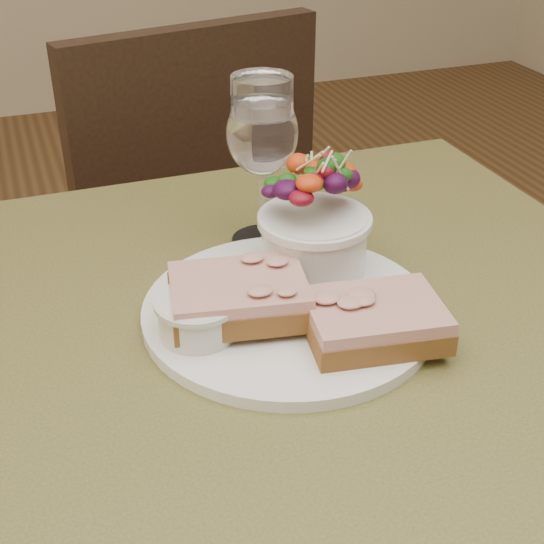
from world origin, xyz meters
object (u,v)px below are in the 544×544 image
object	(u,v)px
sandwich_front	(374,320)
salad_bowl	(315,217)
ramekin	(197,315)
sandwich_back	(239,296)
chair_far	(169,314)
wine_glass	(262,138)
cafe_table	(286,426)
dinner_plate	(288,311)

from	to	relation	value
sandwich_front	salad_bowl	distance (m)	0.13
sandwich_front	ramekin	world-z (taller)	ramekin
sandwich_back	chair_far	bearing A→B (deg)	94.36
sandwich_front	wine_glass	world-z (taller)	wine_glass
ramekin	salad_bowl	bearing A→B (deg)	26.47
cafe_table	salad_bowl	xyz separation A→B (m)	(0.07, 0.10, 0.17)
dinner_plate	sandwich_front	size ratio (longest dim) A/B	2.11
sandwich_front	dinner_plate	bearing A→B (deg)	135.85
ramekin	sandwich_back	bearing A→B (deg)	12.25
sandwich_back	ramekin	bearing A→B (deg)	-157.78
cafe_table	sandwich_back	bearing A→B (deg)	135.07
sandwich_front	salad_bowl	world-z (taller)	salad_bowl
sandwich_front	ramekin	xyz separation A→B (m)	(-0.15, 0.06, 0.00)
ramekin	wine_glass	size ratio (longest dim) A/B	0.40
cafe_table	sandwich_front	distance (m)	0.15
dinner_plate	sandwich_back	world-z (taller)	sandwich_back
sandwich_back	salad_bowl	world-z (taller)	salad_bowl
cafe_table	salad_bowl	bearing A→B (deg)	55.73
ramekin	dinner_plate	bearing A→B (deg)	8.77
ramekin	wine_glass	xyz separation A→B (m)	(0.12, 0.16, 0.09)
dinner_plate	sandwich_back	distance (m)	0.06
chair_far	dinner_plate	distance (m)	0.85
cafe_table	chair_far	bearing A→B (deg)	87.26
wine_glass	dinner_plate	bearing A→B (deg)	-100.16
chair_far	dinner_plate	bearing A→B (deg)	76.17
wine_glass	sandwich_back	bearing A→B (deg)	-116.65
wine_glass	chair_far	bearing A→B (deg)	90.68
dinner_plate	wine_glass	bearing A→B (deg)	79.84
cafe_table	ramekin	size ratio (longest dim) A/B	11.39
chair_far	salad_bowl	distance (m)	0.84
sandwich_back	salad_bowl	xyz separation A→B (m)	(0.10, 0.06, 0.03)
sandwich_front	sandwich_back	distance (m)	0.12
chair_far	sandwich_front	bearing A→B (deg)	80.28
chair_far	sandwich_back	distance (m)	0.87
sandwich_back	dinner_plate	bearing A→B (deg)	15.82
sandwich_front	ramekin	bearing A→B (deg)	167.28
dinner_plate	ramekin	distance (m)	0.10
sandwich_back	salad_bowl	distance (m)	0.12
salad_bowl	chair_far	bearing A→B (deg)	92.53
salad_bowl	wine_glass	bearing A→B (deg)	103.58
cafe_table	wine_glass	world-z (taller)	wine_glass
chair_far	ramekin	distance (m)	0.88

